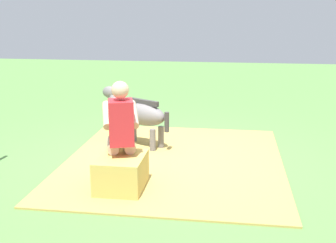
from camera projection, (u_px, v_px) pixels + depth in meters
name	position (u px, v px, depth m)	size (l,w,h in m)	color
ground_plane	(164.00, 159.00, 6.23)	(24.00, 24.00, 0.00)	#568442
hay_patch	(174.00, 161.00, 6.11)	(3.48, 2.99, 0.02)	tan
hay_bale	(121.00, 173.00, 5.12)	(0.66, 0.54, 0.41)	tan
person_seated	(121.00, 129.00, 5.15)	(0.72, 0.54, 1.29)	#D8AD8C
pony_standing	(138.00, 113.00, 6.70)	(0.83, 1.21, 0.88)	slate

